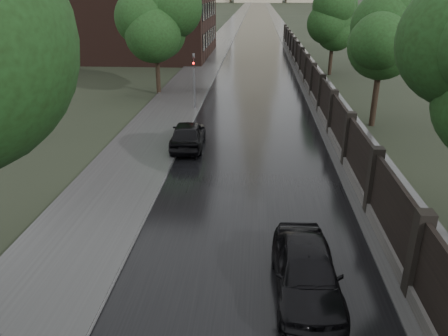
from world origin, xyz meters
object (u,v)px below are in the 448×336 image
(tree_left_far, at_px, (155,28))
(tree_right_b, at_px, (382,46))
(hatchback_left, at_px, (188,134))
(car_right_near, at_px, (306,271))
(traffic_light, at_px, (194,77))
(tree_right_c, at_px, (334,24))

(tree_left_far, relative_size, tree_right_b, 1.05)
(hatchback_left, bearing_deg, tree_left_far, -73.69)
(tree_right_b, height_order, car_right_near, tree_right_b)
(hatchback_left, relative_size, car_right_near, 0.97)
(tree_right_b, distance_m, traffic_light, 12.44)
(tree_right_b, distance_m, tree_right_c, 18.00)
(hatchback_left, bearing_deg, tree_right_c, -118.31)
(tree_right_b, bearing_deg, hatchback_left, -156.04)
(tree_right_b, relative_size, hatchback_left, 1.60)
(tree_left_far, bearing_deg, car_right_near, -69.08)
(tree_right_c, bearing_deg, car_right_near, -99.54)
(tree_left_far, relative_size, car_right_near, 1.64)
(traffic_light, xyz_separation_m, hatchback_left, (0.70, -7.93, -1.65))
(traffic_light, bearing_deg, tree_right_c, 51.82)
(traffic_light, relative_size, car_right_near, 0.89)
(tree_right_b, relative_size, tree_right_c, 1.00)
(tree_right_b, relative_size, traffic_light, 1.75)
(hatchback_left, bearing_deg, tree_right_b, -158.52)
(tree_left_far, height_order, tree_right_c, tree_left_far)
(tree_left_far, bearing_deg, tree_right_c, 32.83)
(tree_left_far, bearing_deg, traffic_light, -53.53)
(tree_right_b, height_order, tree_right_c, same)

